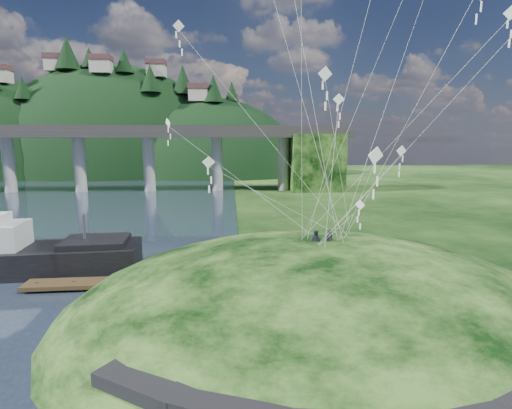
{
  "coord_description": "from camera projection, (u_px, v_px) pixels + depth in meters",
  "views": [
    {
      "loc": [
        2.17,
        -22.92,
        11.7
      ],
      "look_at": [
        4.0,
        6.0,
        7.0
      ],
      "focal_mm": 28.0,
      "sensor_mm": 36.0,
      "label": 1
    }
  ],
  "objects": [
    {
      "name": "ground",
      "position": [
        197.0,
        334.0,
        24.31
      ],
      "size": [
        320.0,
        320.0,
        0.0
      ],
      "primitive_type": "plane",
      "color": "black",
      "rests_on": "ground"
    },
    {
      "name": "grass_hill",
      "position": [
        319.0,
        337.0,
        27.02
      ],
      "size": [
        36.0,
        32.0,
        13.0
      ],
      "color": "black",
      "rests_on": "ground"
    },
    {
      "name": "footpath",
      "position": [
        375.0,
        401.0,
        14.85
      ],
      "size": [
        22.29,
        5.84,
        0.83
      ],
      "color": "black",
      "rests_on": "ground"
    },
    {
      "name": "bridge",
      "position": [
        104.0,
        149.0,
        90.13
      ],
      "size": [
        160.0,
        11.0,
        15.0
      ],
      "color": "#2D2B2B",
      "rests_on": "ground"
    },
    {
      "name": "far_ridge",
      "position": [
        103.0,
        194.0,
        143.13
      ],
      "size": [
        153.0,
        70.0,
        94.5
      ],
      "color": "black",
      "rests_on": "ground"
    },
    {
      "name": "work_barge",
      "position": [
        16.0,
        254.0,
        35.06
      ],
      "size": [
        20.48,
        7.18,
        7.03
      ],
      "color": "black",
      "rests_on": "ground"
    },
    {
      "name": "wooden_dock",
      "position": [
        111.0,
        283.0,
        31.93
      ],
      "size": [
        13.26,
        2.55,
        0.94
      ],
      "color": "#342615",
      "rests_on": "ground"
    },
    {
      "name": "kite_flyers",
      "position": [
        320.0,
        230.0,
        26.72
      ],
      "size": [
        1.75,
        0.94,
        1.57
      ],
      "color": "#292C37",
      "rests_on": "ground"
    },
    {
      "name": "kite_swarm",
      "position": [
        342.0,
        51.0,
        23.41
      ],
      "size": [
        20.44,
        14.42,
        19.95
      ],
      "color": "white",
      "rests_on": "ground"
    }
  ]
}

